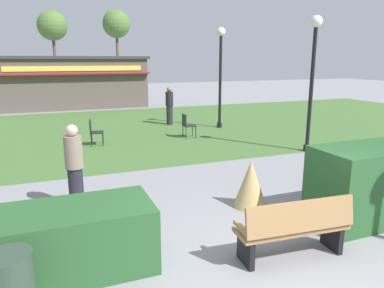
{
  "coord_description": "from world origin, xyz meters",
  "views": [
    {
      "loc": [
        -2.74,
        -3.53,
        2.87
      ],
      "look_at": [
        0.16,
        3.85,
        0.99
      ],
      "focal_mm": 33.61,
      "sensor_mm": 36.0,
      "label": 1
    }
  ],
  "objects_px": {
    "tree_left_bg": "(52,26)",
    "tree_right_bg": "(116,25)",
    "lamppost_mid": "(313,68)",
    "cafe_chair_east": "(187,124)",
    "person_standing": "(169,106)",
    "person_strolling": "(75,167)",
    "lamppost_far": "(220,66)",
    "park_bench": "(294,228)",
    "food_kiosk": "(74,81)",
    "parked_car_center_slot": "(92,86)",
    "cafe_chair_center": "(94,130)",
    "parked_car_west_slot": "(22,88)"
  },
  "relations": [
    {
      "from": "tree_left_bg",
      "to": "tree_right_bg",
      "type": "height_order",
      "value": "tree_right_bg"
    },
    {
      "from": "lamppost_mid",
      "to": "cafe_chair_east",
      "type": "distance_m",
      "value": 4.84
    },
    {
      "from": "cafe_chair_east",
      "to": "person_standing",
      "type": "distance_m",
      "value": 2.9
    },
    {
      "from": "tree_right_bg",
      "to": "cafe_chair_east",
      "type": "bearing_deg",
      "value": -94.85
    },
    {
      "from": "person_strolling",
      "to": "lamppost_far",
      "type": "bearing_deg",
      "value": -83.17
    },
    {
      "from": "park_bench",
      "to": "person_strolling",
      "type": "height_order",
      "value": "person_strolling"
    },
    {
      "from": "person_standing",
      "to": "lamppost_far",
      "type": "bearing_deg",
      "value": -171.32
    },
    {
      "from": "food_kiosk",
      "to": "person_strolling",
      "type": "xyz_separation_m",
      "value": [
        -1.13,
        -16.79,
        -0.67
      ]
    },
    {
      "from": "parked_car_center_slot",
      "to": "park_bench",
      "type": "bearing_deg",
      "value": -90.46
    },
    {
      "from": "park_bench",
      "to": "tree_left_bg",
      "type": "distance_m",
      "value": 35.0
    },
    {
      "from": "lamppost_mid",
      "to": "person_strolling",
      "type": "xyz_separation_m",
      "value": [
        -7.21,
        -2.12,
        -1.75
      ]
    },
    {
      "from": "food_kiosk",
      "to": "lamppost_far",
      "type": "bearing_deg",
      "value": -62.12
    },
    {
      "from": "person_standing",
      "to": "parked_car_center_slot",
      "type": "bearing_deg",
      "value": -37.23
    },
    {
      "from": "lamppost_mid",
      "to": "tree_right_bg",
      "type": "distance_m",
      "value": 30.0
    },
    {
      "from": "tree_right_bg",
      "to": "cafe_chair_center",
      "type": "bearing_deg",
      "value": -102.0
    },
    {
      "from": "cafe_chair_east",
      "to": "tree_left_bg",
      "type": "xyz_separation_m",
      "value": [
        -3.94,
        26.04,
        5.42
      ]
    },
    {
      "from": "park_bench",
      "to": "person_strolling",
      "type": "distance_m",
      "value": 4.15
    },
    {
      "from": "person_standing",
      "to": "parked_car_center_slot",
      "type": "xyz_separation_m",
      "value": [
        -1.54,
        16.8,
        -0.22
      ]
    },
    {
      "from": "park_bench",
      "to": "parked_car_west_slot",
      "type": "bearing_deg",
      "value": 100.52
    },
    {
      "from": "cafe_chair_center",
      "to": "parked_car_west_slot",
      "type": "height_order",
      "value": "parked_car_west_slot"
    },
    {
      "from": "cafe_chair_center",
      "to": "parked_car_center_slot",
      "type": "height_order",
      "value": "parked_car_center_slot"
    },
    {
      "from": "parked_car_center_slot",
      "to": "cafe_chair_east",
      "type": "bearing_deg",
      "value": -86.24
    },
    {
      "from": "lamppost_mid",
      "to": "person_standing",
      "type": "relative_size",
      "value": 2.45
    },
    {
      "from": "tree_left_bg",
      "to": "food_kiosk",
      "type": "bearing_deg",
      "value": -87.2
    },
    {
      "from": "lamppost_far",
      "to": "parked_car_center_slot",
      "type": "height_order",
      "value": "lamppost_far"
    },
    {
      "from": "parked_car_west_slot",
      "to": "parked_car_center_slot",
      "type": "xyz_separation_m",
      "value": [
        5.45,
        -0.0,
        0.0
      ]
    },
    {
      "from": "cafe_chair_center",
      "to": "park_bench",
      "type": "bearing_deg",
      "value": -77.56
    },
    {
      "from": "person_standing",
      "to": "cafe_chair_east",
      "type": "bearing_deg",
      "value": 132.59
    },
    {
      "from": "parked_car_west_slot",
      "to": "tree_right_bg",
      "type": "relative_size",
      "value": 0.56
    },
    {
      "from": "person_standing",
      "to": "tree_left_bg",
      "type": "bearing_deg",
      "value": -32.23
    },
    {
      "from": "park_bench",
      "to": "food_kiosk",
      "type": "xyz_separation_m",
      "value": [
        -1.7,
        19.8,
        1.05
      ]
    },
    {
      "from": "parked_car_west_slot",
      "to": "parked_car_center_slot",
      "type": "bearing_deg",
      "value": -0.0
    },
    {
      "from": "park_bench",
      "to": "parked_car_west_slot",
      "type": "xyz_separation_m",
      "value": [
        -5.22,
        28.12,
        0.16
      ]
    },
    {
      "from": "cafe_chair_east",
      "to": "person_strolling",
      "type": "distance_m",
      "value": 6.96
    },
    {
      "from": "food_kiosk",
      "to": "tree_right_bg",
      "type": "height_order",
      "value": "tree_right_bg"
    },
    {
      "from": "park_bench",
      "to": "parked_car_center_slot",
      "type": "distance_m",
      "value": 28.12
    },
    {
      "from": "food_kiosk",
      "to": "tree_left_bg",
      "type": "xyz_separation_m",
      "value": [
        -0.72,
        14.68,
        4.41
      ]
    },
    {
      "from": "person_strolling",
      "to": "tree_left_bg",
      "type": "xyz_separation_m",
      "value": [
        0.41,
        31.47,
        5.08
      ]
    },
    {
      "from": "tree_left_bg",
      "to": "person_standing",
      "type": "bearing_deg",
      "value": -79.76
    },
    {
      "from": "lamppost_mid",
      "to": "parked_car_center_slot",
      "type": "distance_m",
      "value": 23.43
    },
    {
      "from": "tree_right_bg",
      "to": "person_strolling",
      "type": "bearing_deg",
      "value": -101.68
    },
    {
      "from": "lamppost_far",
      "to": "parked_car_center_slot",
      "type": "bearing_deg",
      "value": 100.34
    },
    {
      "from": "person_strolling",
      "to": "park_bench",
      "type": "bearing_deg",
      "value": -177.12
    },
    {
      "from": "person_strolling",
      "to": "person_standing",
      "type": "xyz_separation_m",
      "value": [
        4.59,
        8.29,
        0.0
      ]
    },
    {
      "from": "person_strolling",
      "to": "tree_left_bg",
      "type": "bearing_deg",
      "value": -40.95
    },
    {
      "from": "park_bench",
      "to": "cafe_chair_center",
      "type": "relative_size",
      "value": 1.95
    },
    {
      "from": "cafe_chair_center",
      "to": "person_strolling",
      "type": "xyz_separation_m",
      "value": [
        -0.96,
        -5.42,
        0.33
      ]
    },
    {
      "from": "cafe_chair_center",
      "to": "tree_right_bg",
      "type": "distance_m",
      "value": 27.68
    },
    {
      "from": "lamppost_far",
      "to": "tree_left_bg",
      "type": "distance_m",
      "value": 25.55
    },
    {
      "from": "food_kiosk",
      "to": "tree_right_bg",
      "type": "xyz_separation_m",
      "value": [
        5.46,
        15.1,
        4.8
      ]
    }
  ]
}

